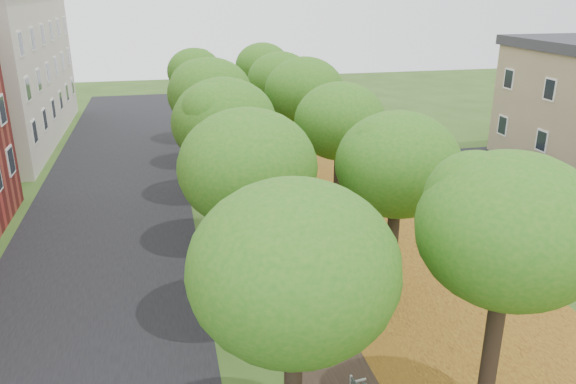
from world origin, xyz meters
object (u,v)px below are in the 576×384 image
car_red (506,207)px  car_grey (477,189)px  car_silver (530,221)px  car_white (453,171)px

car_red → car_grey: size_ratio=0.91×
car_silver → car_red: (0.00, 1.82, -0.03)m
car_silver → car_white: size_ratio=0.72×
car_grey → car_white: (0.13, 2.73, 0.14)m
car_red → car_grey: (0.00, 2.64, -0.02)m
car_grey → car_white: bearing=4.0°
car_red → car_grey: car_red is taller
car_silver → car_grey: (0.00, 4.46, -0.05)m
car_silver → car_red: size_ratio=1.01×
car_white → car_silver: bearing=174.3°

